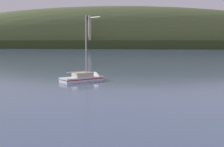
# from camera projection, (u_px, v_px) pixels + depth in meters

# --- Properties ---
(far_shoreline_hill) EXTENTS (415.18, 114.03, 59.06)m
(far_shoreline_hill) POSITION_uv_depth(u_px,v_px,m) (105.00, 47.00, 235.17)
(far_shoreline_hill) COLOR #35401E
(far_shoreline_hill) RESTS_ON ground
(dockside_crane) EXTENTS (10.86, 11.29, 20.14)m
(dockside_crane) POSITION_uv_depth(u_px,v_px,m) (90.00, 33.00, 197.58)
(dockside_crane) COLOR #4C4C51
(dockside_crane) RESTS_ON ground
(sailboat_outer_reach) EXTENTS (6.05, 5.66, 9.42)m
(sailboat_outer_reach) POSITION_uv_depth(u_px,v_px,m) (87.00, 79.00, 42.16)
(sailboat_outer_reach) COLOR white
(sailboat_outer_reach) RESTS_ON ground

